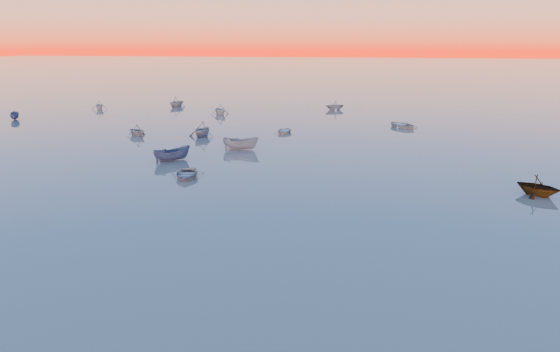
% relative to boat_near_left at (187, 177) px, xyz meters
% --- Properties ---
extents(ground, '(600.00, 600.00, 0.00)m').
position_rel_boat_near_left_xyz_m(ground, '(10.39, 70.62, 0.00)').
color(ground, '#675F56').
rests_on(ground, ground).
extents(moored_fleet, '(124.00, 58.00, 1.20)m').
position_rel_boat_near_left_xyz_m(moored_fleet, '(10.39, 23.62, 0.00)').
color(moored_fleet, silver).
rests_on(moored_fleet, ground).
extents(boat_near_left, '(4.47, 2.78, 1.04)m').
position_rel_boat_near_left_xyz_m(boat_near_left, '(0.00, 0.00, 0.00)').
color(boat_near_left, slate).
rests_on(boat_near_left, ground).
extents(boat_near_center, '(4.00, 4.06, 1.39)m').
position_rel_boat_near_left_xyz_m(boat_near_center, '(-4.05, 6.38, 0.00)').
color(boat_near_center, '#364667').
rests_on(boat_near_center, ground).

